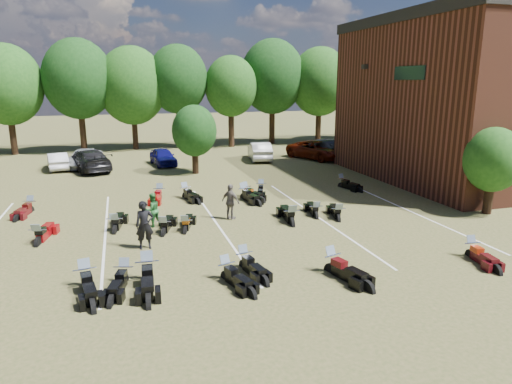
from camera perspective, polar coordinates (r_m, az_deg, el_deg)
name	(u,v)px	position (r m, az deg, el deg)	size (l,w,h in m)	color
ground	(302,240)	(19.51, 5.74, -5.93)	(160.00, 160.00, 0.00)	brown
car_1	(58,161)	(37.75, -23.54, 3.58)	(1.37, 3.93, 1.29)	silver
car_2	(84,158)	(37.98, -20.67, 3.96)	(2.28, 4.95, 1.38)	gray
car_3	(89,160)	(36.28, -20.15, 3.74)	(2.21, 5.44, 1.58)	black
car_4	(163,157)	(37.16, -11.54, 4.34)	(1.59, 3.94, 1.34)	#0C0C57
car_5	(260,151)	(38.84, 0.47, 5.16)	(1.63, 4.68, 1.54)	beige
car_6	(316,150)	(39.71, 7.55, 5.21)	(2.53, 5.48, 1.52)	#581405
car_7	(322,148)	(41.23, 8.23, 5.53)	(2.19, 5.38, 1.56)	#3E3E44
person_black	(145,225)	(18.64, -13.76, -4.04)	(0.71, 0.47, 1.95)	black
person_green	(152,210)	(21.42, -12.83, -2.19)	(0.77, 0.60, 1.59)	#286B2F
person_grey	(231,202)	(22.02, -3.18, -1.22)	(1.02, 0.42, 1.74)	#615953
motorcycle_0	(86,287)	(16.13, -20.45, -11.10)	(0.75, 2.35, 1.31)	black
motorcycle_1	(125,283)	(16.05, -16.09, -10.88)	(0.68, 2.12, 1.18)	black
motorcycle_2	(148,281)	(16.04, -13.34, -10.72)	(0.80, 2.51, 1.40)	black
motorcycle_3	(226,280)	(15.73, -3.71, -10.86)	(0.67, 2.11, 1.18)	black
motorcycle_4	(244,268)	(16.59, -1.50, -9.48)	(0.67, 2.11, 1.18)	black
motorcycle_5	(332,272)	(16.44, 9.43, -9.89)	(0.75, 2.35, 1.31)	black
motorcycle_6	(471,257)	(19.37, 25.24, -7.37)	(0.67, 2.10, 1.17)	#3E080E
motorcycle_7	(39,245)	(20.83, -25.52, -5.97)	(0.74, 2.31, 1.29)	maroon
motorcycle_8	(185,232)	(20.52, -8.82, -5.02)	(0.67, 2.09, 1.17)	black
motorcycle_9	(115,232)	(21.24, -17.18, -4.84)	(0.73, 2.28, 1.27)	black
motorcycle_10	(164,235)	(20.39, -11.45, -5.26)	(0.70, 2.18, 1.22)	black
motorcycle_11	(338,221)	(22.33, 10.23, -3.53)	(0.69, 2.17, 1.21)	black
motorcycle_12	(292,225)	(21.36, 4.49, -4.15)	(0.79, 2.49, 1.39)	black
motorcycle_13	(316,218)	(22.61, 7.49, -3.21)	(0.68, 2.12, 1.18)	black
motorcycle_14	(31,212)	(26.07, -26.33, -2.27)	(0.68, 2.13, 1.18)	#470A0F
motorcycle_15	(160,199)	(26.55, -11.93, -0.85)	(0.70, 2.21, 1.23)	maroon
motorcycle_16	(185,198)	(26.54, -8.81, -0.71)	(0.71, 2.23, 1.24)	black
motorcycle_17	(246,197)	(26.49, -1.27, -0.58)	(0.69, 2.16, 1.20)	black
motorcycle_18	(261,193)	(27.46, 0.63, -0.07)	(0.63, 1.99, 1.11)	black
motorcycle_19	(244,199)	(25.97, -1.54, -0.88)	(0.73, 2.30, 1.28)	black
motorcycle_20	(342,187)	(29.33, 10.66, 0.58)	(0.67, 2.11, 1.18)	black
tree_line	(182,83)	(46.37, -9.29, 13.24)	(56.00, 6.00, 9.79)	black
young_tree_near_building	(493,160)	(25.41, 27.52, 3.59)	(2.80, 2.80, 4.16)	black
young_tree_midfield	(194,131)	(33.04, -7.72, 7.59)	(3.20, 3.20, 4.70)	black
parking_lines	(218,225)	(21.40, -4.82, -4.11)	(20.10, 14.00, 0.01)	silver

